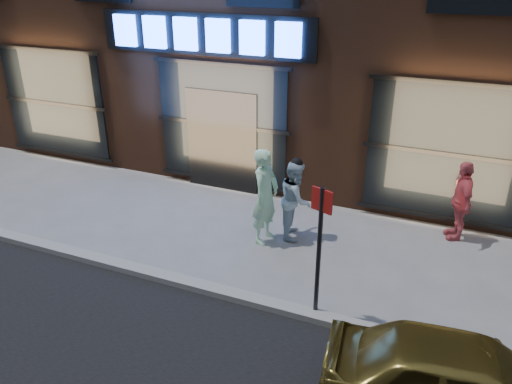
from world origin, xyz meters
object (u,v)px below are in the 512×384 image
(man_cap, at_px, (296,199))
(passerby, at_px, (461,201))
(gold_sedan, at_px, (466,383))
(man_bowtie, at_px, (265,196))
(sign_post, at_px, (319,242))

(man_cap, xyz_separation_m, passerby, (3.00, 1.15, 0.02))
(gold_sedan, bearing_deg, passerby, -3.34)
(man_bowtie, bearing_deg, sign_post, -132.34)
(gold_sedan, bearing_deg, sign_post, 54.14)
(man_bowtie, height_order, man_cap, man_bowtie)
(man_bowtie, distance_m, man_cap, 0.66)
(man_bowtie, height_order, passerby, man_bowtie)
(gold_sedan, relative_size, sign_post, 1.52)
(passerby, bearing_deg, sign_post, -44.32)
(man_cap, bearing_deg, sign_post, -169.18)
(passerby, bearing_deg, man_bowtie, -81.36)
(man_bowtie, relative_size, man_cap, 1.20)
(passerby, relative_size, gold_sedan, 0.49)
(man_cap, height_order, sign_post, sign_post)
(passerby, xyz_separation_m, sign_post, (-1.88, -3.45, 0.51))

